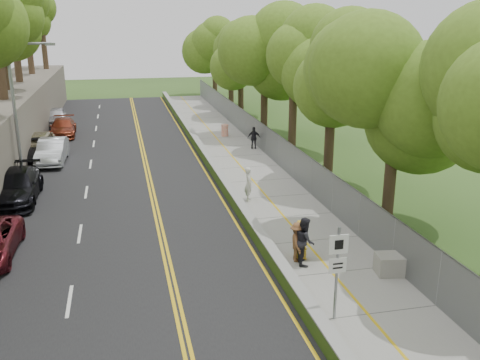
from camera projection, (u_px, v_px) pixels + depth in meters
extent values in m
plane|color=#33511E|center=(275.00, 280.00, 19.47)|extent=(140.00, 140.00, 0.00)
cube|color=black|center=(119.00, 175.00, 32.31)|extent=(11.20, 66.00, 0.04)
cube|color=gray|center=(247.00, 167.00, 33.99)|extent=(4.20, 66.00, 0.05)
cube|color=#6AC020|center=(211.00, 165.00, 33.42)|extent=(0.42, 66.00, 0.60)
cube|color=slate|center=(279.00, 151.00, 34.15)|extent=(0.04, 66.00, 2.00)
cylinder|color=gray|center=(15.00, 116.00, 29.09)|extent=(0.18, 0.18, 8.00)
cylinder|color=gray|center=(29.00, 43.00, 28.21)|extent=(2.30, 0.13, 0.13)
cube|color=gray|center=(50.00, 44.00, 28.45)|extent=(0.50, 0.22, 0.14)
cylinder|color=gray|center=(337.00, 274.00, 16.42)|extent=(0.09, 0.09, 3.10)
cube|color=white|center=(339.00, 244.00, 16.10)|extent=(0.62, 0.04, 0.62)
cube|color=white|center=(338.00, 266.00, 16.31)|extent=(0.56, 0.04, 0.50)
cylinder|color=#EB4F29|center=(225.00, 130.00, 42.79)|extent=(0.56, 0.56, 0.93)
cube|color=gray|center=(391.00, 264.00, 19.74)|extent=(1.23, 1.00, 0.74)
imported|color=black|center=(16.00, 187.00, 27.45)|extent=(2.24, 5.51, 1.60)
imported|color=tan|center=(40.00, 145.00, 36.39)|extent=(1.98, 4.88, 1.66)
imported|color=silver|center=(52.00, 151.00, 34.86)|extent=(1.80, 4.78, 1.56)
imported|color=black|center=(39.00, 148.00, 35.85)|extent=(2.52, 5.25, 1.44)
imported|color=maroon|center=(63.00, 128.00, 42.76)|extent=(2.04, 4.80, 1.38)
imported|color=#B7B6BB|center=(56.00, 117.00, 46.81)|extent=(2.31, 4.78, 1.57)
imported|color=gold|center=(301.00, 239.00, 20.87)|extent=(0.53, 0.80, 1.61)
imported|color=silver|center=(249.00, 184.00, 27.53)|extent=(0.51, 0.70, 1.78)
imported|color=#232228|center=(305.00, 241.00, 20.42)|extent=(0.86, 1.02, 1.86)
imported|color=brown|center=(297.00, 242.00, 20.65)|extent=(0.78, 1.12, 1.59)
imported|color=black|center=(254.00, 138.00, 38.51)|extent=(1.00, 0.61, 1.60)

